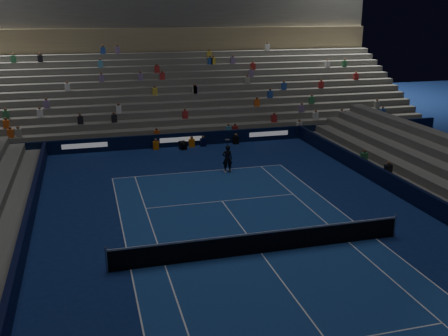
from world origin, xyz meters
TOP-DOWN VIEW (x-y plane):
  - ground at (0.00, 0.00)m, footprint 90.00×90.00m
  - court_surface at (0.00, 0.00)m, footprint 10.97×23.77m
  - sponsor_barrier_far at (0.00, 18.50)m, footprint 44.00×0.25m
  - sponsor_barrier_west at (-9.70, 0.00)m, footprint 0.25×37.00m
  - grandstand_main at (0.00, 27.90)m, footprint 44.00×15.20m
  - tennis_net at (0.00, 0.00)m, footprint 12.90×0.10m
  - tennis_player at (1.67, 11.32)m, footprint 0.70×0.52m
  - broadcast_camera at (-0.01, 17.52)m, footprint 0.56×0.95m

SIDE VIEW (x-z plane):
  - ground at x=0.00m, z-range 0.00..0.00m
  - court_surface at x=0.00m, z-range 0.00..0.01m
  - broadcast_camera at x=-0.01m, z-range 0.01..0.60m
  - sponsor_barrier_far at x=0.00m, z-range 0.00..1.00m
  - sponsor_barrier_west at x=-9.70m, z-range 0.00..1.00m
  - tennis_net at x=0.00m, z-range -0.05..1.05m
  - tennis_player at x=1.67m, z-range 0.00..1.75m
  - grandstand_main at x=0.00m, z-range -2.22..8.98m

